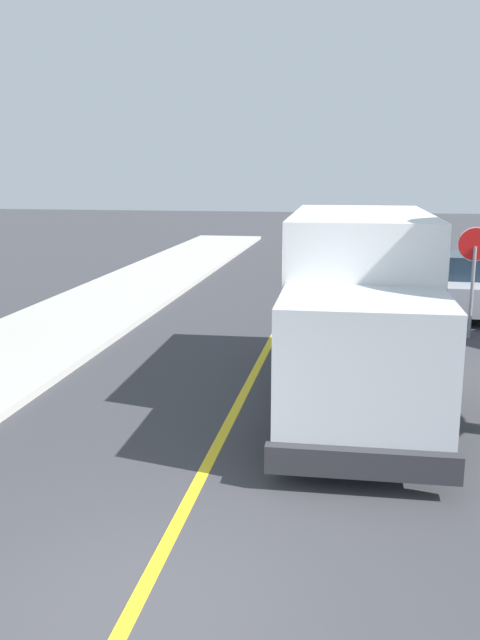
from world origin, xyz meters
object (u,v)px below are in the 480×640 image
at_px(parked_car_far, 358,242).
at_px(box_truck, 359,298).
at_px(parked_car_near, 372,295).
at_px(parked_van_across, 474,285).
at_px(parked_car_mid, 358,261).
at_px(stop_sign, 474,261).

bearing_deg(parked_car_far, box_truck, -89.92).
height_order(parked_car_near, parked_van_across, same).
distance_m(parked_car_near, parked_van_across, 3.46).
xyz_separation_m(parked_car_near, parked_car_mid, (-0.39, 6.65, 0.00)).
bearing_deg(parked_car_near, parked_car_mid, 93.40).
xyz_separation_m(box_truck, parked_car_near, (0.37, 5.82, -0.97)).
bearing_deg(parked_car_mid, box_truck, -89.89).
distance_m(box_truck, stop_sign, 5.44).
distance_m(parked_car_mid, parked_van_across, 5.68).
bearing_deg(stop_sign, parked_car_near, 154.96).
xyz_separation_m(parked_car_mid, parked_car_far, (-0.00, 6.51, 0.00)).
height_order(box_truck, parked_van_across, box_truck).
distance_m(parked_car_far, parked_van_across, 11.64).
relative_size(parked_car_far, parked_van_across, 1.00).
xyz_separation_m(parked_car_near, stop_sign, (2.28, -1.07, 1.06)).
height_order(parked_car_near, parked_car_far, same).
bearing_deg(parked_car_near, stop_sign, -25.04).
distance_m(parked_car_mid, parked_car_far, 6.51).
height_order(parked_car_mid, parked_van_across, same).
relative_size(box_truck, stop_sign, 2.73).
xyz_separation_m(box_truck, parked_car_far, (-0.03, 18.97, -0.97)).
bearing_deg(parked_car_near, parked_van_across, 34.88).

